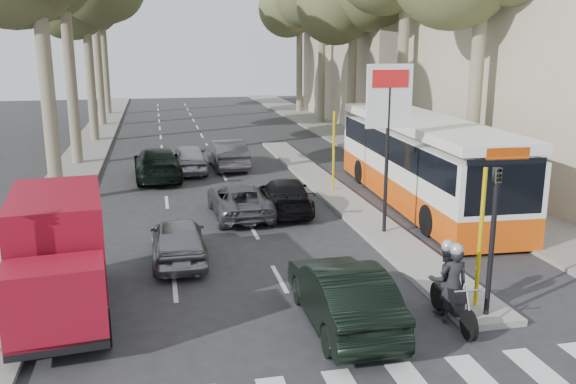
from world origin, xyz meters
The scene contains 19 objects.
ground centered at (0.00, 0.00, 0.00)m, with size 120.00×120.00×0.00m, color #28282B.
sidewalk_right centered at (8.60, 25.00, 0.06)m, with size 3.20×70.00×0.12m, color gray.
median_left centered at (-8.00, 28.00, 0.06)m, with size 2.40×64.00×0.12m, color gray.
traffic_island centered at (3.25, 11.00, 0.08)m, with size 1.50×26.00×0.16m, color gray.
building_far centered at (15.50, 34.00, 8.00)m, with size 11.00×20.00×16.00m, color #B7A88E.
billboard centered at (3.25, 5.00, 3.70)m, with size 1.50×12.10×5.60m.
traffic_light_island centered at (3.25, -1.50, 2.49)m, with size 0.16×0.41×3.60m.
silver_hatchback centered at (-3.50, 4.00, 0.66)m, with size 1.55×3.86×1.32m, color gray.
dark_hatchback centered at (-0.07, -1.00, 0.74)m, with size 1.57×4.51×1.49m, color black.
queue_car_a centered at (-1.10, 8.38, 0.61)m, with size 2.01×4.36×1.21m, color #505258.
queue_car_b centered at (0.69, 8.67, 0.63)m, with size 1.78×4.37×1.27m, color black.
queue_car_c centered at (-2.48, 16.73, 0.71)m, with size 1.68×4.17×1.42m, color #9EA1A5.
queue_car_d centered at (-0.50, 17.37, 0.74)m, with size 1.56×4.48×1.48m, color #4B4C53.
queue_car_e centered at (-4.00, 15.47, 0.75)m, with size 2.09×5.15×1.49m, color black.
red_truck centered at (-6.32, 0.92, 1.49)m, with size 2.51×5.46×2.82m.
city_bus centered at (6.20, 8.79, 1.80)m, with size 3.40×13.06×3.41m.
motorcycle centered at (2.41, -1.26, 0.88)m, with size 0.83×2.27×1.93m.
pedestrian_near centered at (8.72, 10.38, 1.01)m, with size 1.04×0.51×1.78m, color #3B3048.
pedestrian_far centered at (7.33, 12.07, 1.08)m, with size 1.25×0.55×1.93m, color #65584C.
Camera 1 is at (-3.96, -13.19, 6.22)m, focal length 38.00 mm.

